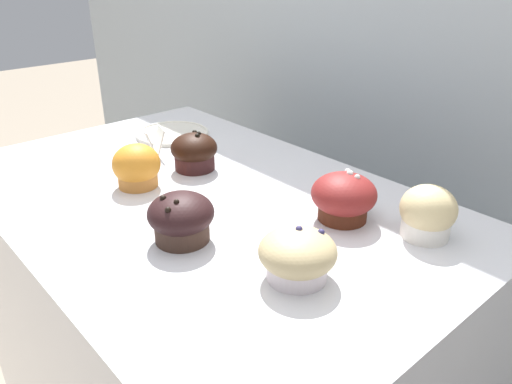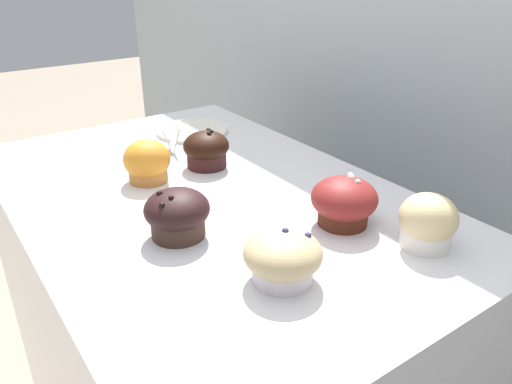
# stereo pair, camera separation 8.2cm
# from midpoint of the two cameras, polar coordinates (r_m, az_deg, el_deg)

# --- Properties ---
(wall_back) EXTENTS (3.20, 0.10, 1.80)m
(wall_back) POSITION_cam_midpoint_polar(r_m,az_deg,el_deg) (1.32, 19.28, 6.13)
(wall_back) COLOR #A8B2B7
(wall_back) RESTS_ON ground
(display_counter) EXTENTS (1.00, 0.64, 0.91)m
(display_counter) POSITION_cam_midpoint_polar(r_m,az_deg,el_deg) (1.20, -2.85, -20.00)
(display_counter) COLOR silver
(display_counter) RESTS_ON ground
(muffin_front_center) EXTENTS (0.11, 0.11, 0.08)m
(muffin_front_center) POSITION_cam_midpoint_polar(r_m,az_deg,el_deg) (0.82, 12.87, -1.15)
(muffin_front_center) COLOR #4C2012
(muffin_front_center) RESTS_ON display_counter
(muffin_back_left) EXTENTS (0.10, 0.10, 0.08)m
(muffin_back_left) POSITION_cam_midpoint_polar(r_m,az_deg,el_deg) (0.77, -6.00, -2.55)
(muffin_back_left) COLOR #3E2920
(muffin_back_left) RESTS_ON display_counter
(muffin_back_right) EXTENTS (0.11, 0.11, 0.07)m
(muffin_back_right) POSITION_cam_midpoint_polar(r_m,az_deg,el_deg) (0.67, 6.62, -7.55)
(muffin_back_right) COLOR silver
(muffin_back_right) RESTS_ON display_counter
(muffin_front_left) EXTENTS (0.09, 0.09, 0.09)m
(muffin_front_left) POSITION_cam_midpoint_polar(r_m,az_deg,el_deg) (0.80, 21.87, -3.32)
(muffin_front_left) COLOR white
(muffin_front_left) RESTS_ON display_counter
(muffin_front_right) EXTENTS (0.09, 0.09, 0.08)m
(muffin_front_right) POSITION_cam_midpoint_polar(r_m,az_deg,el_deg) (1.03, -3.42, 4.83)
(muffin_front_right) COLOR #371A1A
(muffin_front_right) RESTS_ON display_counter
(muffin_back_center) EXTENTS (0.09, 0.09, 0.08)m
(muffin_back_center) POSITION_cam_midpoint_polar(r_m,az_deg,el_deg) (0.97, -9.99, 3.32)
(muffin_back_center) COLOR #CA7C36
(muffin_back_center) RESTS_ON display_counter
(serving_plate) EXTENTS (0.18, 0.18, 0.01)m
(serving_plate) POSITION_cam_midpoint_polar(r_m,az_deg,el_deg) (1.25, -5.40, 6.96)
(serving_plate) COLOR beige
(serving_plate) RESTS_ON display_counter
(price_card) EXTENTS (0.06, 0.05, 0.06)m
(price_card) POSITION_cam_midpoint_polar(r_m,az_deg,el_deg) (1.12, -7.68, 6.08)
(price_card) COLOR white
(price_card) RESTS_ON display_counter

